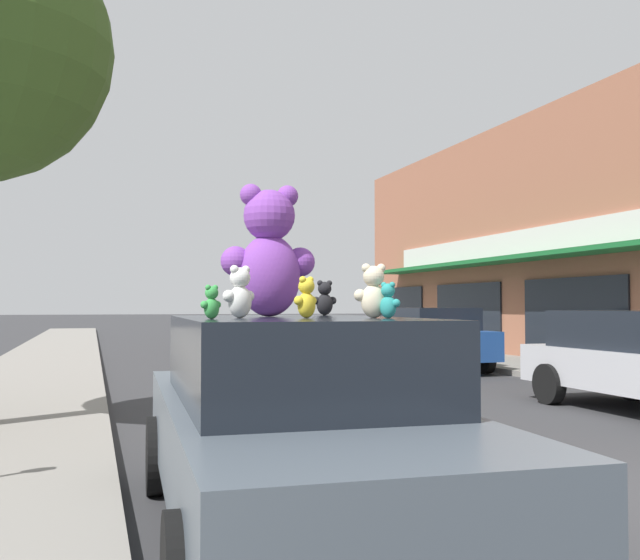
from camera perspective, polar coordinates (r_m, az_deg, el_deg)
The scene contains 9 objects.
plush_art_car at distance 5.14m, azimuth -2.19°, elevation -11.28°, with size 2.10×4.85×1.56m.
teddy_bear_giant at distance 5.45m, azimuth -4.10°, elevation 2.17°, with size 0.74×0.46×1.01m.
teddy_bear_black at distance 6.21m, azimuth 0.37°, elevation -1.48°, with size 0.22×0.14×0.31m.
teddy_bear_cream at distance 4.82m, azimuth 4.31°, elevation -0.95°, with size 0.28×0.18×0.37m.
teddy_bear_white at distance 4.81m, azimuth -6.44°, elevation -1.02°, with size 0.26×0.21×0.35m.
teddy_bear_green at distance 4.52m, azimuth -8.68°, elevation -1.79°, with size 0.16×0.13×0.22m.
teddy_bear_teal at distance 4.75m, azimuth 5.48°, elevation -1.66°, with size 0.15×0.18×0.24m.
teddy_bear_yellow at distance 4.79m, azimuth -1.10°, elevation -1.45°, with size 0.21×0.18×0.28m.
parked_car_far_right at distance 18.45m, azimuth 8.47°, elevation -4.48°, with size 2.07×4.27×1.59m.
Camera 1 is at (-4.81, -4.77, 1.65)m, focal length 40.00 mm.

